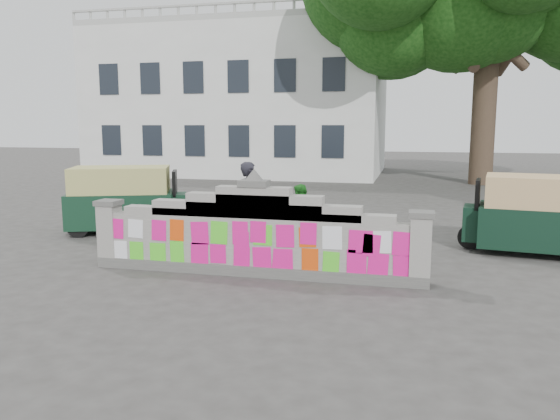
# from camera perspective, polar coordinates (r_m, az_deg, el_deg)

# --- Properties ---
(ground) EXTENTS (100.00, 100.00, 0.00)m
(ground) POSITION_cam_1_polar(r_m,az_deg,el_deg) (10.42, -2.66, -6.77)
(ground) COLOR #383533
(ground) RESTS_ON ground
(parapet_wall) EXTENTS (6.48, 0.44, 2.01)m
(parapet_wall) POSITION_cam_1_polar(r_m,az_deg,el_deg) (10.24, -2.70, -2.73)
(parapet_wall) COLOR #4C4C49
(parapet_wall) RESTS_ON ground
(building) EXTENTS (16.00, 10.00, 8.90)m
(building) POSITION_cam_1_polar(r_m,az_deg,el_deg) (33.12, -3.65, 10.95)
(building) COLOR silver
(building) RESTS_ON ground
(cyclist_bike) EXTENTS (2.10, 1.21, 1.04)m
(cyclist_bike) POSITION_cam_1_polar(r_m,az_deg,el_deg) (12.03, -3.12, -2.09)
(cyclist_bike) COLOR black
(cyclist_bike) RESTS_ON ground
(cyclist_rider) EXTENTS (0.58, 0.74, 1.77)m
(cyclist_rider) POSITION_cam_1_polar(r_m,az_deg,el_deg) (11.97, -3.13, -0.38)
(cyclist_rider) COLOR black
(cyclist_rider) RESTS_ON ground
(pedestrian) EXTENTS (0.86, 0.90, 1.45)m
(pedestrian) POSITION_cam_1_polar(r_m,az_deg,el_deg) (12.68, 2.11, -0.57)
(pedestrian) COLOR #217B22
(pedestrian) RESTS_ON ground
(rickshaw_left) EXTENTS (3.20, 2.32, 1.72)m
(rickshaw_left) POSITION_cam_1_polar(r_m,az_deg,el_deg) (14.94, -15.92, 1.18)
(rickshaw_left) COLOR black
(rickshaw_left) RESTS_ON ground
(rickshaw_right) EXTENTS (3.18, 1.80, 1.72)m
(rickshaw_right) POSITION_cam_1_polar(r_m,az_deg,el_deg) (13.14, 25.54, -0.39)
(rickshaw_right) COLOR black
(rickshaw_right) RESTS_ON ground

